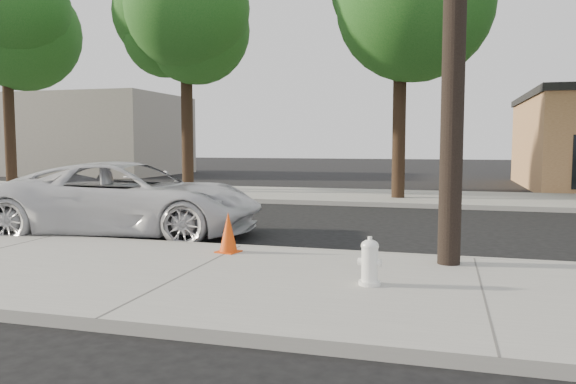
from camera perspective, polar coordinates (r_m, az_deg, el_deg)
The scene contains 10 objects.
ground at distance 12.20m, azimuth -1.31°, elevation -4.41°, with size 120.00×120.00×0.00m, color black.
near_sidewalk at distance 8.25m, azimuth -10.12°, elevation -8.54°, with size 90.00×4.40×0.15m, color gray.
far_sidewalk at distance 20.41m, azimuth 5.64°, elevation -0.42°, with size 90.00×5.00×0.15m, color gray.
curb_near at distance 10.23m, azimuth -4.75°, elevation -5.84°, with size 90.00×0.12×0.16m, color #9E9B93.
building_far at distance 39.32m, azimuth -21.21°, elevation 5.40°, with size 14.00×8.00×5.00m, color gray.
tree_a at distance 26.36m, azimuth -26.66°, elevation 14.39°, with size 4.65×4.50×9.00m.
tree_b at distance 22.07m, azimuth -10.06°, elevation 15.78°, with size 4.34×4.20×8.45m.
police_cruiser at distance 12.60m, azimuth -15.82°, elevation -0.64°, with size 2.65×5.74×1.59m, color silver.
fire_hydrant at distance 7.42m, azimuth 8.30°, elevation -7.16°, with size 0.32×0.29×0.60m.
traffic_cone at distance 9.56m, azimuth -6.09°, elevation -4.13°, with size 0.43×0.43×0.69m.
Camera 1 is at (3.50, -11.52, 1.99)m, focal length 35.00 mm.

